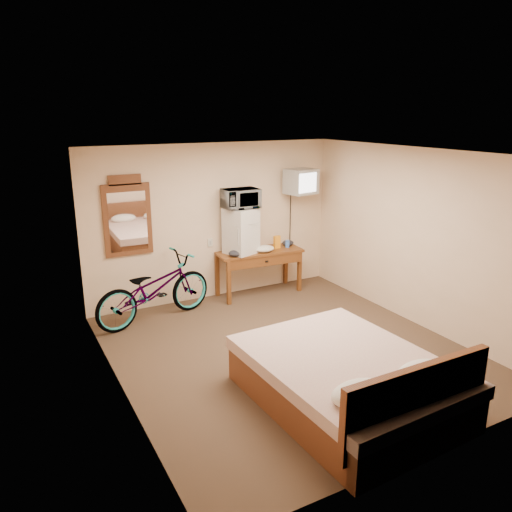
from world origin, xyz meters
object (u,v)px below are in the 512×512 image
wall_mirror (127,217)px  bicycle (154,289)px  desk (260,258)px  blue_cup (287,244)px  crt_television (301,181)px  mini_fridge (241,231)px  bed (350,381)px  microwave (241,199)px

wall_mirror → bicycle: size_ratio=0.65×
desk → bicycle: 1.90m
blue_cup → crt_television: 1.06m
desk → wall_mirror: (-2.07, 0.27, 0.84)m
mini_fridge → bicycle: (-1.56, -0.28, -0.63)m
mini_fridge → bed: size_ratio=0.32×
microwave → bicycle: bearing=-168.8°
bicycle → bed: size_ratio=0.81×
crt_television → blue_cup: bearing=-171.4°
desk → crt_television: size_ratio=2.39×
bed → bicycle: bearing=109.4°
desk → microwave: microwave is taller
crt_television → bicycle: (-2.67, -0.26, -1.36)m
microwave → blue_cup: bearing=-3.6°
microwave → wall_mirror: (-1.74, 0.23, -0.17)m
wall_mirror → bicycle: wall_mirror is taller
wall_mirror → bicycle: 1.13m
wall_mirror → bicycle: bearing=-69.9°
mini_fridge → microwave: 0.52m
mini_fridge → microwave: size_ratio=1.32×
desk → bicycle: (-1.88, -0.24, -0.15)m
desk → mini_fridge: mini_fridge is taller
wall_mirror → mini_fridge: bearing=-7.4°
blue_cup → crt_television: (0.27, 0.04, 1.03)m
desk → bed: bed is taller
wall_mirror → microwave: bearing=-7.4°
desk → bed: (-0.78, -3.37, -0.35)m
desk → mini_fridge: bearing=171.5°
bicycle → blue_cup: bearing=-98.2°
desk → microwave: size_ratio=2.64×
bicycle → bed: (1.10, -3.13, -0.19)m
crt_television → bed: size_ratio=0.27×
bed → microwave: bearing=82.4°
crt_television → mini_fridge: bearing=178.7°
wall_mirror → bed: (1.29, -3.64, -1.18)m
bicycle → bed: 3.32m
microwave → blue_cup: (0.84, -0.07, -0.83)m
desk → bed: 3.47m
desk → wall_mirror: 2.25m
desk → microwave: 1.06m
desk → crt_television: (0.78, 0.02, 1.20)m
microwave → blue_cup: 1.18m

